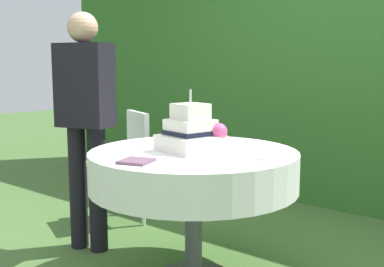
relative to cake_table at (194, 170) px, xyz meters
The scene contains 9 objects.
foliage_hedge 2.21m from the cake_table, 90.00° to the left, with size 6.63×0.62×2.44m, color #336628.
cake_table is the anchor object (origin of this frame).
wedding_cake 0.21m from the cake_table, 127.35° to the right, with size 0.36×0.36×0.35m.
serving_plate_near 0.47m from the cake_table, 65.12° to the left, with size 0.11×0.11×0.01m, color white.
serving_plate_far 0.34m from the cake_table, 125.33° to the left, with size 0.14×0.14×0.01m, color white.
serving_plate_left 0.47m from the cake_table, ahead, with size 0.11×0.11×0.01m, color white.
napkin_stack 0.46m from the cake_table, 91.84° to the right, with size 0.15×0.15×0.01m, color #6B4C60.
garden_chair 1.19m from the cake_table, 156.03° to the left, with size 0.53×0.53×0.89m.
standing_person 0.90m from the cake_table, behind, with size 0.40×0.29×1.60m.
Camera 1 is at (1.68, -2.07, 1.26)m, focal length 44.38 mm.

